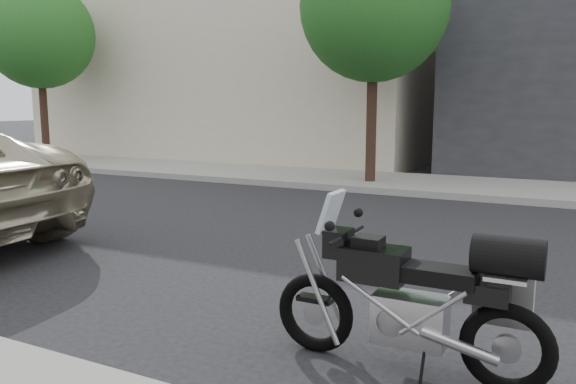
% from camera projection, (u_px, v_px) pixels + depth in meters
% --- Properties ---
extents(ground, '(120.00, 120.00, 0.00)m').
position_uv_depth(ground, '(368.00, 258.00, 7.19)').
color(ground, black).
rests_on(ground, ground).
extents(far_sidewalk, '(44.00, 3.00, 0.15)m').
position_uv_depth(far_sidewalk, '(460.00, 187.00, 12.91)').
color(far_sidewalk, gray).
rests_on(far_sidewalk, ground).
extents(far_building_cream, '(14.00, 11.00, 8.00)m').
position_uv_depth(far_building_cream, '(266.00, 53.00, 22.50)').
color(far_building_cream, '#C1B49B').
rests_on(far_building_cream, ground).
extents(street_tree_mid, '(3.40, 3.40, 5.70)m').
position_uv_depth(street_tree_mid, '(374.00, 7.00, 12.74)').
color(street_tree_mid, '#321F16').
rests_on(street_tree_mid, far_sidewalk).
extents(street_tree_right, '(3.40, 3.40, 5.70)m').
position_uv_depth(street_tree_right, '(39.00, 34.00, 17.66)').
color(street_tree_right, '#321F16').
rests_on(street_tree_right, far_sidewalk).
extents(motorcycle, '(2.06, 0.67, 1.31)m').
position_uv_depth(motorcycle, '(424.00, 299.00, 4.03)').
color(motorcycle, black).
rests_on(motorcycle, ground).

